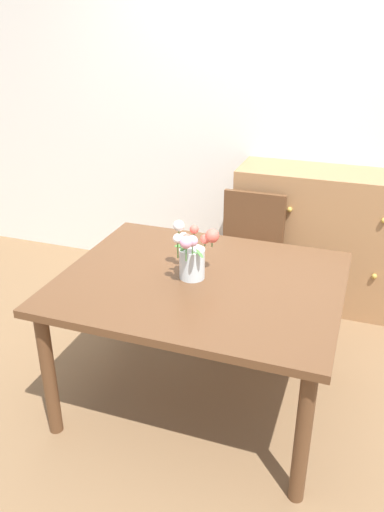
{
  "coord_description": "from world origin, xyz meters",
  "views": [
    {
      "loc": [
        0.73,
        -2.18,
        1.97
      ],
      "look_at": [
        -0.05,
        -0.0,
        0.88
      ],
      "focal_mm": 36.04,
      "sensor_mm": 36.0,
      "label": 1
    }
  ],
  "objects_px": {
    "chair_far": "(249,251)",
    "flower_vase": "(193,254)",
    "dresser": "(334,241)",
    "dining_table": "(200,294)"
  },
  "relations": [
    {
      "from": "chair_far",
      "to": "flower_vase",
      "type": "distance_m",
      "value": 0.99
    },
    {
      "from": "dresser",
      "to": "flower_vase",
      "type": "height_order",
      "value": "flower_vase"
    },
    {
      "from": "dining_table",
      "to": "dresser",
      "type": "distance_m",
      "value": 1.45
    },
    {
      "from": "chair_far",
      "to": "dresser",
      "type": "relative_size",
      "value": 0.64
    },
    {
      "from": "dining_table",
      "to": "dresser",
      "type": "xyz_separation_m",
      "value": [
        0.56,
        1.33,
        -0.17
      ]
    },
    {
      "from": "dining_table",
      "to": "flower_vase",
      "type": "bearing_deg",
      "value": 176.89
    },
    {
      "from": "dining_table",
      "to": "dresser",
      "type": "relative_size",
      "value": 1.0
    },
    {
      "from": "dining_table",
      "to": "chair_far",
      "type": "bearing_deg",
      "value": 87.75
    },
    {
      "from": "dining_table",
      "to": "flower_vase",
      "type": "distance_m",
      "value": 0.22
    },
    {
      "from": "dresser",
      "to": "flower_vase",
      "type": "bearing_deg",
      "value": -114.51
    }
  ]
}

